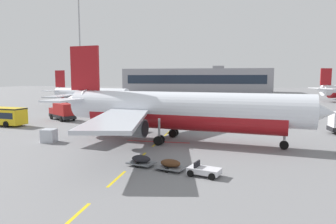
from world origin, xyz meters
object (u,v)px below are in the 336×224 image
Objects in this scene: ground_power_truck at (63,111)px; uld_cargo_container at (49,136)px; airliner_foreground at (178,110)px; airliner_far_center at (89,94)px; baggage_train at (171,165)px; apron_light_mast_near at (79,31)px.

uld_cargo_container is (8.78, -18.54, -0.85)m from ground_power_truck.
ground_power_truck is at bearing 148.15° from airliner_foreground.
uld_cargo_container is (16.55, -46.22, -2.43)m from airliner_far_center.
airliner_foreground is 4.02× the size of baggage_train.
airliner_far_center is (-32.08, 42.78, -0.72)m from airliner_foreground.
uld_cargo_container is 0.06× the size of apron_light_mast_near.
airliner_far_center is 28.79m from ground_power_truck.
ground_power_truck is at bearing 115.34° from uld_cargo_container.
airliner_foreground is at bearing -53.13° from airliner_far_center.
baggage_train is at bearing -83.24° from airliner_foreground.
airliner_far_center reaches higher than baggage_train.
airliner_foreground is 1.24× the size of airliner_far_center.
apron_light_mast_near is at bearing -71.98° from airliner_far_center.
airliner_foreground is 4.93× the size of ground_power_truck.
baggage_train is (1.44, -12.15, -3.42)m from airliner_foreground.
uld_cargo_container is at bearing 152.83° from baggage_train.
uld_cargo_container is at bearing -64.66° from ground_power_truck.
airliner_far_center is at bearing 109.70° from uld_cargo_container.
airliner_far_center is at bearing 105.68° from ground_power_truck.
apron_light_mast_near is at bearing 103.57° from ground_power_truck.
apron_light_mast_near reaches higher than airliner_far_center.
airliner_far_center is at bearing 126.87° from airliner_foreground.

